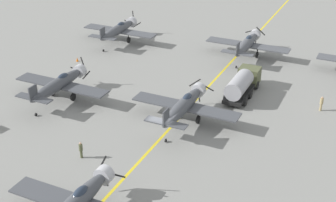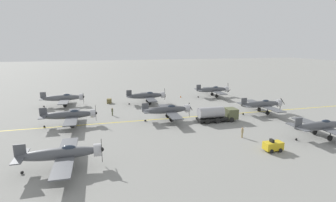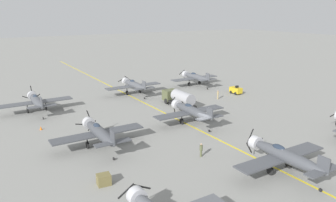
# 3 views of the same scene
# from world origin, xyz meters

# --- Properties ---
(ground_plane) EXTENTS (400.00, 400.00, 0.00)m
(ground_plane) POSITION_xyz_m (0.00, 0.00, 0.00)
(ground_plane) COLOR gray
(taxiway_stripe) EXTENTS (0.30, 160.00, 0.01)m
(taxiway_stripe) POSITION_xyz_m (0.00, 0.00, 0.00)
(taxiway_stripe) COLOR yellow
(taxiway_stripe) RESTS_ON ground
(airplane_near_center) EXTENTS (12.00, 9.98, 3.65)m
(airplane_near_center) POSITION_xyz_m (-0.24, -14.57, 2.01)
(airplane_near_center) COLOR #45484D
(airplane_near_center) RESTS_ON ground
(airplane_far_left) EXTENTS (12.00, 9.98, 3.80)m
(airplane_far_left) POSITION_xyz_m (-18.40, 22.38, 2.01)
(airplane_far_left) COLOR #494B50
(airplane_far_left) RESTS_ON ground
(airplane_mid_left) EXTENTS (12.00, 9.98, 3.74)m
(airplane_mid_left) POSITION_xyz_m (-14.55, 2.45, 2.01)
(airplane_mid_left) COLOR #424449
(airplane_mid_left) RESTS_ON ground
(airplane_far_center) EXTENTS (12.00, 9.98, 3.65)m
(airplane_far_center) POSITION_xyz_m (1.32, 24.84, 2.01)
(airplane_far_center) COLOR #4D5055
(airplane_far_center) RESTS_ON ground
(airplane_far_right) EXTENTS (12.00, 9.98, 3.65)m
(airplane_far_right) POSITION_xyz_m (17.10, 24.81, 2.01)
(airplane_far_right) COLOR #4E5055
(airplane_far_right) RESTS_ON ground
(airplane_mid_center) EXTENTS (12.00, 9.98, 3.65)m
(airplane_mid_center) POSITION_xyz_m (0.77, 3.76, 2.01)
(airplane_mid_center) COLOR #45474C
(airplane_mid_center) RESTS_ON ground
(fuel_tanker) EXTENTS (2.68, 8.00, 2.98)m
(fuel_tanker) POSITION_xyz_m (4.44, 12.74, 1.51)
(fuel_tanker) COLOR black
(fuel_tanker) RESTS_ON ground
(tow_tractor) EXTENTS (1.57, 2.60, 1.79)m
(tow_tractor) POSITION_xyz_m (19.71, 14.02, 0.79)
(tow_tractor) COLOR gold
(tow_tractor) RESTS_ON ground
(ground_crew_walking) EXTENTS (0.37, 0.37, 1.71)m
(ground_crew_walking) POSITION_xyz_m (-5.28, -6.73, 0.93)
(ground_crew_walking) COLOR #515638
(ground_crew_walking) RESTS_ON ground
(ground_crew_inspecting) EXTENTS (0.38, 0.38, 1.74)m
(ground_crew_inspecting) POSITION_xyz_m (13.71, 12.72, 0.95)
(ground_crew_inspecting) COLOR tan
(ground_crew_inspecting) RESTS_ON ground
(supply_crate_by_tanker) EXTENTS (1.46, 1.27, 1.11)m
(supply_crate_by_tanker) POSITION_xyz_m (-17.57, -6.81, 0.56)
(supply_crate_by_tanker) COLOR brown
(supply_crate_by_tanker) RESTS_ON ground
(traffic_cone) EXTENTS (0.36, 0.36, 0.55)m
(traffic_cone) POSITION_xyz_m (-19.71, 13.04, 0.28)
(traffic_cone) COLOR orange
(traffic_cone) RESTS_ON ground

